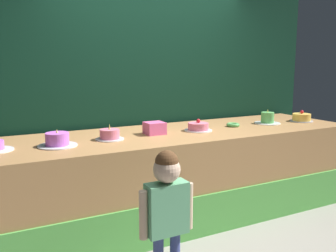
{
  "coord_description": "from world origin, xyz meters",
  "views": [
    {
      "loc": [
        -1.85,
        -2.79,
        1.64
      ],
      "look_at": [
        -0.21,
        0.34,
        1.04
      ],
      "focal_mm": 39.59,
      "sensor_mm": 36.0,
      "label": 1
    }
  ],
  "objects": [
    {
      "name": "cake_center_left",
      "position": [
        -0.75,
        0.52,
        0.97
      ],
      "size": [
        0.27,
        0.27,
        0.15
      ],
      "color": "silver",
      "rests_on": "stage_platform"
    },
    {
      "name": "cake_right",
      "position": [
        1.24,
        0.55,
        0.98
      ],
      "size": [
        0.31,
        0.31,
        0.18
      ],
      "color": "white",
      "rests_on": "stage_platform"
    },
    {
      "name": "ground_plane",
      "position": [
        0.0,
        0.0,
        0.0
      ],
      "size": [
        12.0,
        12.0,
        0.0
      ],
      "primitive_type": "plane",
      "color": "gray"
    },
    {
      "name": "cake_far_right",
      "position": [
        1.74,
        0.48,
        0.97
      ],
      "size": [
        0.28,
        0.28,
        0.14
      ],
      "color": "silver",
      "rests_on": "stage_platform"
    },
    {
      "name": "cake_center_right",
      "position": [
        0.25,
        0.52,
        0.97
      ],
      "size": [
        0.3,
        0.3,
        0.13
      ],
      "color": "white",
      "rests_on": "stage_platform"
    },
    {
      "name": "child_figure",
      "position": [
        -0.74,
        -0.65,
        0.69
      ],
      "size": [
        0.41,
        0.19,
        1.07
      ],
      "color": "#3F4C8C",
      "rests_on": "ground_plane"
    },
    {
      "name": "donut",
      "position": [
        0.75,
        0.57,
        0.94
      ],
      "size": [
        0.15,
        0.15,
        0.04
      ],
      "primitive_type": "torus",
      "color": "#59B259",
      "rests_on": "stage_platform"
    },
    {
      "name": "stage_platform",
      "position": [
        0.0,
        0.57,
        0.46
      ],
      "size": [
        4.09,
        1.17,
        0.92
      ],
      "color": "#B27F4C",
      "rests_on": "ground_plane"
    },
    {
      "name": "curtain_backdrop",
      "position": [
        0.0,
        1.25,
        1.41
      ],
      "size": [
        4.68,
        0.08,
        2.82
      ],
      "primitive_type": "cube",
      "color": "black",
      "rests_on": "ground_plane"
    },
    {
      "name": "cake_left",
      "position": [
        -1.24,
        0.46,
        0.98
      ],
      "size": [
        0.34,
        0.34,
        0.15
      ],
      "color": "silver",
      "rests_on": "stage_platform"
    },
    {
      "name": "pink_box",
      "position": [
        -0.25,
        0.57,
        0.99
      ],
      "size": [
        0.19,
        0.18,
        0.12
      ],
      "primitive_type": "cube",
      "rotation": [
        0.0,
        0.0,
        -0.01
      ],
      "color": "pink",
      "rests_on": "stage_platform"
    }
  ]
}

